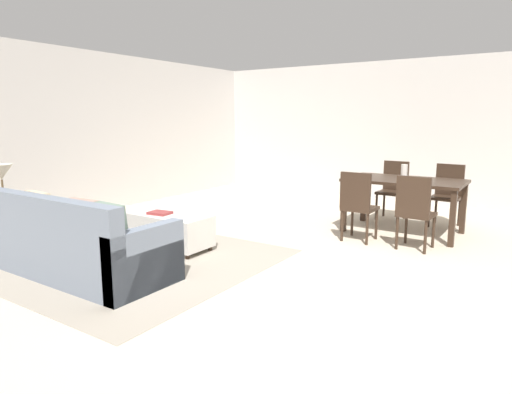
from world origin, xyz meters
The scene contains 15 objects.
ground_plane centered at (0.00, 0.00, 0.00)m, with size 10.80×10.80×0.00m, color beige.
wall_back centered at (0.00, 5.00, 1.35)m, with size 9.00×0.12×2.70m, color beige.
wall_left centered at (-4.50, 0.50, 1.35)m, with size 0.12×11.00×2.70m, color beige.
area_rug centered at (-1.89, -0.59, 0.00)m, with size 3.00×2.80×0.01m, color gray.
couch centered at (-1.95, -1.22, 0.30)m, with size 2.09×0.87×0.86m.
ottoman_table centered at (-1.84, -0.01, 0.25)m, with size 1.11×0.51×0.43m.
side_table centered at (-3.30, -1.22, 0.43)m, with size 0.40×0.40×0.54m.
table_lamp centered at (-3.30, -1.22, 0.95)m, with size 0.26×0.26×0.52m.
dining_table centered at (0.36, 2.39, 0.66)m, with size 1.56×0.92×0.76m.
dining_chair_near_left centered at (0.00, 1.57, 0.52)m, with size 0.41×0.41×0.92m.
dining_chair_near_right centered at (0.72, 1.58, 0.52)m, with size 0.42×0.42×0.92m.
dining_chair_far_left centered at (-0.03, 3.22, 0.52)m, with size 0.41×0.41×0.92m.
dining_chair_far_right centered at (0.79, 3.18, 0.52)m, with size 0.43×0.43×0.92m.
vase_centerpiece centered at (0.34, 2.43, 0.86)m, with size 0.09×0.09×0.20m, color silver.
book_on_ottoman centered at (-1.90, -0.07, 0.45)m, with size 0.26×0.20×0.03m, color maroon.
Camera 1 is at (2.04, -3.88, 1.59)m, focal length 31.32 mm.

